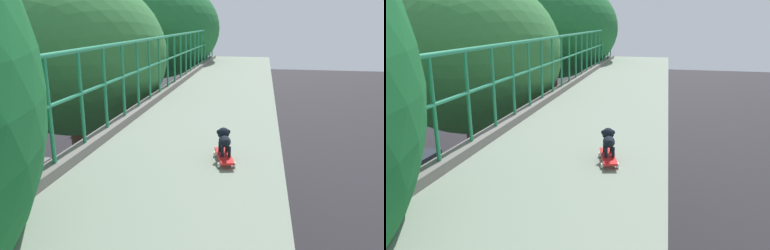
# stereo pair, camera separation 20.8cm
# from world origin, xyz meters

# --- Properties ---
(car_black_fifth) EXTENTS (1.93, 4.32, 1.34)m
(car_black_fifth) POSITION_xyz_m (-5.56, 10.05, 0.62)
(car_black_fifth) COLOR black
(car_black_fifth) RESTS_ON ground
(car_grey_sixth) EXTENTS (1.74, 3.86, 1.41)m
(car_grey_sixth) POSITION_xyz_m (-9.04, 12.75, 0.68)
(car_grey_sixth) COLOR slate
(car_grey_sixth) RESTS_ON ground
(city_bus) EXTENTS (2.62, 10.05, 3.11)m
(city_bus) POSITION_xyz_m (-9.08, 27.51, 1.77)
(city_bus) COLOR white
(city_bus) RESTS_ON ground
(roadside_tree_mid) EXTENTS (4.42, 4.42, 8.58)m
(roadside_tree_mid) POSITION_xyz_m (-2.54, 7.11, 6.60)
(roadside_tree_mid) COLOR brown
(roadside_tree_mid) RESTS_ON ground
(roadside_tree_far) EXTENTS (5.50, 5.50, 9.22)m
(roadside_tree_far) POSITION_xyz_m (-2.60, 13.90, 7.13)
(roadside_tree_far) COLOR brown
(roadside_tree_far) RESTS_ON ground
(toy_skateboard) EXTENTS (0.30, 0.57, 0.09)m
(toy_skateboard) POSITION_xyz_m (1.50, 2.80, 5.95)
(toy_skateboard) COLOR red
(toy_skateboard) RESTS_ON overpass_deck
(small_dog) EXTENTS (0.21, 0.36, 0.29)m
(small_dog) POSITION_xyz_m (1.49, 2.87, 6.14)
(small_dog) COLOR black
(small_dog) RESTS_ON toy_skateboard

